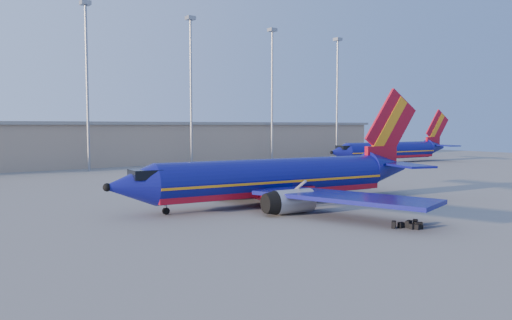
% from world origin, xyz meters
% --- Properties ---
extents(ground, '(220.00, 220.00, 0.00)m').
position_xyz_m(ground, '(0.00, 0.00, 0.00)').
color(ground, slate).
rests_on(ground, ground).
extents(terminal_building, '(122.00, 16.00, 8.50)m').
position_xyz_m(terminal_building, '(10.00, 58.00, 4.32)').
color(terminal_building, gray).
rests_on(terminal_building, ground).
extents(light_mast_row, '(101.60, 1.60, 28.65)m').
position_xyz_m(light_mast_row, '(5.00, 46.00, 17.55)').
color(light_mast_row, gray).
rests_on(light_mast_row, ground).
extents(aircraft_main, '(35.11, 33.58, 11.92)m').
position_xyz_m(aircraft_main, '(-1.53, -1.68, 2.55)').
color(aircraft_main, navy).
rests_on(aircraft_main, ground).
extents(aircraft_second, '(33.41, 12.95, 11.33)m').
position_xyz_m(aircraft_second, '(52.20, 27.20, 2.60)').
color(aircraft_second, navy).
rests_on(aircraft_second, ground).
extents(luggage_pile, '(2.82, 1.92, 0.55)m').
position_xyz_m(luggage_pile, '(-0.94, -16.43, 0.24)').
color(luggage_pile, black).
rests_on(luggage_pile, ground).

